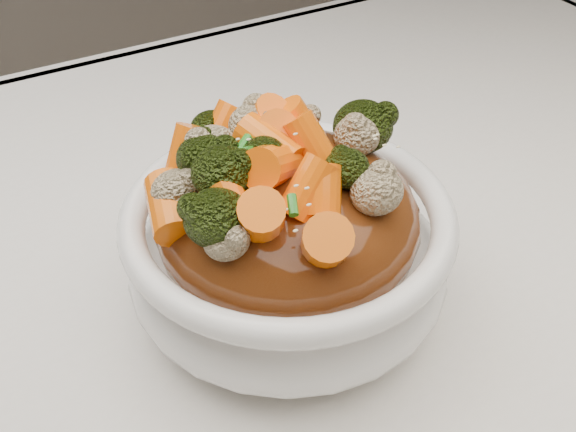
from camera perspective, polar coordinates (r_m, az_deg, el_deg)
tablecloth at (r=0.49m, az=-3.11°, el=-7.68°), size 1.20×0.80×0.04m
bowl at (r=0.44m, az=0.00°, el=-3.14°), size 0.24×0.24×0.08m
sauce_base at (r=0.42m, az=0.00°, el=-0.30°), size 0.19×0.19×0.09m
carrots at (r=0.39m, az=0.00°, el=6.56°), size 0.19×0.19×0.05m
broccoli at (r=0.39m, az=0.00°, el=6.44°), size 0.19×0.19×0.04m
cauliflower at (r=0.39m, az=0.00°, el=6.20°), size 0.19×0.19×0.03m
scallions at (r=0.39m, az=0.00°, el=6.68°), size 0.15×0.15×0.02m
sesame_seeds at (r=0.39m, az=0.00°, el=6.68°), size 0.17×0.17×0.01m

